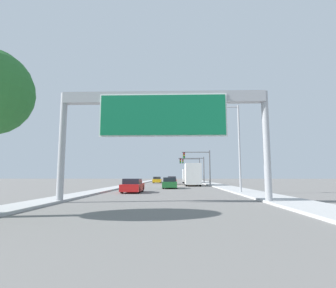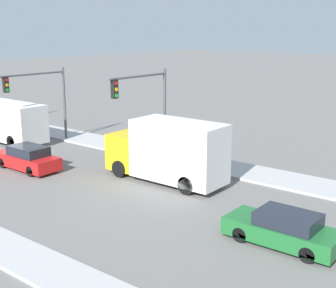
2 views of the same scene
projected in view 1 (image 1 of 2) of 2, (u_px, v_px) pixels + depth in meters
The scene contains 13 objects.
sidewalk_right at pixel (208, 183), 57.50m from camera, with size 3.00×120.00×0.15m.
median_strip_left at pixel (140, 183), 57.96m from camera, with size 2.00×120.00×0.15m.
sign_gantry at pixel (163, 114), 16.59m from camera, with size 13.33×0.73×7.00m.
car_near_right at pixel (157, 180), 59.41m from camera, with size 1.82×4.38×1.43m.
car_near_left at pixel (172, 181), 51.44m from camera, with size 1.79×4.69×1.52m.
car_mid_right at pixel (170, 183), 34.47m from camera, with size 1.86×4.63×1.43m.
car_far_center at pixel (133, 186), 25.97m from camera, with size 1.81×4.42×1.37m.
truck_box_primary at pixel (192, 175), 43.05m from camera, with size 2.42×7.37×3.59m.
truck_box_secondary at pixel (188, 176), 58.99m from camera, with size 2.38×8.35×3.11m.
traffic_light_near_intersection at pixel (200, 161), 46.16m from camera, with size 5.02×0.32×6.11m.
traffic_light_mid_block at pixel (195, 165), 56.06m from camera, with size 5.53×0.32×5.68m.
traffic_light_far_intersection at pixel (194, 166), 66.00m from camera, with size 4.68×0.32×6.15m.
street_lamp_right at pixel (236, 141), 24.97m from camera, with size 2.45×0.28×8.43m.
Camera 1 is at (0.82, 1.65, 1.66)m, focal length 28.00 mm.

